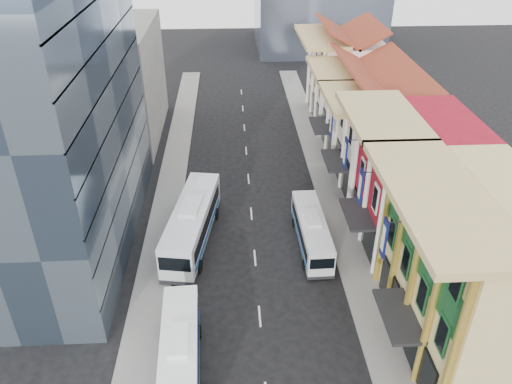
{
  "coord_description": "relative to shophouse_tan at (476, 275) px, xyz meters",
  "views": [
    {
      "loc": [
        -1.73,
        -19.28,
        27.58
      ],
      "look_at": [
        0.31,
        19.15,
        4.23
      ],
      "focal_mm": 35.0,
      "sensor_mm": 36.0,
      "label": 1
    }
  ],
  "objects": [
    {
      "name": "bus_right",
      "position": [
        -8.86,
        11.55,
        -4.41
      ],
      "size": [
        2.54,
        9.94,
        3.17
      ],
      "primitive_type": null,
      "rotation": [
        0.0,
        0.0,
        0.02
      ],
      "color": "silver",
      "rests_on": "ground"
    },
    {
      "name": "shophouse_cream_far",
      "position": [
        0.0,
        41.0,
        -0.5
      ],
      "size": [
        8.0,
        12.0,
        11.0
      ],
      "primitive_type": "cube",
      "color": "silver",
      "rests_on": "ground"
    },
    {
      "name": "shophouse_tan",
      "position": [
        0.0,
        0.0,
        0.0
      ],
      "size": [
        8.0,
        14.0,
        12.0
      ],
      "primitive_type": "cube",
      "color": "#D3C17A",
      "rests_on": "ground"
    },
    {
      "name": "shophouse_cream_mid",
      "position": [
        0.0,
        30.5,
        -1.0
      ],
      "size": [
        8.0,
        9.0,
        10.0
      ],
      "primitive_type": "cube",
      "color": "silver",
      "rests_on": "ground"
    },
    {
      "name": "bus_left_far",
      "position": [
        -19.5,
        12.74,
        -3.96
      ],
      "size": [
        4.98,
        13.02,
        4.08
      ],
      "primitive_type": null,
      "rotation": [
        0.0,
        0.0,
        -0.16
      ],
      "color": "silver",
      "rests_on": "ground"
    },
    {
      "name": "shophouse_red",
      "position": [
        0.0,
        12.0,
        0.0
      ],
      "size": [
        8.0,
        10.0,
        12.0
      ],
      "primitive_type": "cube",
      "color": "maroon",
      "rests_on": "ground"
    },
    {
      "name": "shophouse_cream_near",
      "position": [
        0.0,
        21.5,
        -1.0
      ],
      "size": [
        8.0,
        9.0,
        10.0
      ],
      "primitive_type": "cube",
      "color": "silver",
      "rests_on": "ground"
    },
    {
      "name": "sidewalk_right",
      "position": [
        -5.5,
        17.0,
        -5.92
      ],
      "size": [
        3.0,
        90.0,
        0.15
      ],
      "primitive_type": "cube",
      "color": "slate",
      "rests_on": "ground"
    },
    {
      "name": "office_tower",
      "position": [
        -31.0,
        14.0,
        9.0
      ],
      "size": [
        12.0,
        26.0,
        30.0
      ],
      "primitive_type": "cube",
      "color": "#415267",
      "rests_on": "ground"
    },
    {
      "name": "office_block_far",
      "position": [
        -30.0,
        37.0,
        1.0
      ],
      "size": [
        10.0,
        18.0,
        14.0
      ],
      "primitive_type": "cube",
      "color": "gray",
      "rests_on": "ground"
    },
    {
      "name": "bus_left_near",
      "position": [
        -19.5,
        -1.91,
        -4.31
      ],
      "size": [
        2.94,
        10.62,
        3.37
      ],
      "primitive_type": null,
      "rotation": [
        0.0,
        0.0,
        0.05
      ],
      "color": "white",
      "rests_on": "ground"
    },
    {
      "name": "sidewalk_left",
      "position": [
        -22.5,
        17.0,
        -5.92
      ],
      "size": [
        3.0,
        90.0,
        0.15
      ],
      "primitive_type": "cube",
      "color": "slate",
      "rests_on": "ground"
    }
  ]
}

